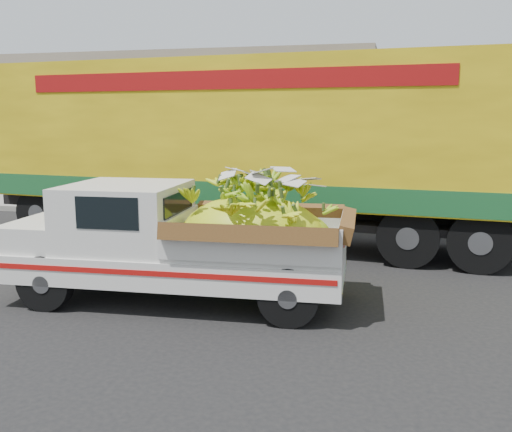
# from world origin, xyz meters

# --- Properties ---
(ground) EXTENTS (100.00, 100.00, 0.00)m
(ground) POSITION_xyz_m (0.00, 0.00, 0.00)
(ground) COLOR black
(ground) RESTS_ON ground
(curb) EXTENTS (60.00, 0.25, 0.15)m
(curb) POSITION_xyz_m (0.00, 7.23, 0.07)
(curb) COLOR gray
(curb) RESTS_ON ground
(sidewalk) EXTENTS (60.00, 4.00, 0.14)m
(sidewalk) POSITION_xyz_m (0.00, 9.33, 0.07)
(sidewalk) COLOR gray
(sidewalk) RESTS_ON ground
(building_left) EXTENTS (18.00, 6.00, 5.00)m
(building_left) POSITION_xyz_m (-8.00, 15.23, 2.50)
(building_left) COLOR gray
(building_left) RESTS_ON ground
(pickup_truck) EXTENTS (4.96, 2.04, 1.71)m
(pickup_truck) POSITION_xyz_m (-0.87, 0.71, 0.92)
(pickup_truck) COLOR black
(pickup_truck) RESTS_ON ground
(semi_trailer) EXTENTS (12.04, 3.61, 3.80)m
(semi_trailer) POSITION_xyz_m (-1.30, 4.78, 2.12)
(semi_trailer) COLOR black
(semi_trailer) RESTS_ON ground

